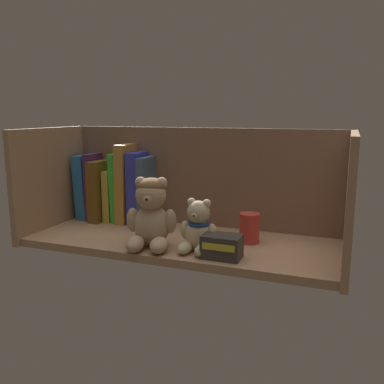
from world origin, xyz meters
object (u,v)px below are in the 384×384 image
(pillar_candle, at_px, (249,228))
(book_0, at_px, (88,186))
(book_2, at_px, (104,190))
(teddy_bear_larger, at_px, (151,214))
(book_4, at_px, (120,187))
(teddy_bear_smaller, at_px, (198,229))
(book_5, at_px, (128,183))
(book_3, at_px, (113,195))
(book_7, at_px, (149,190))
(book_6, at_px, (139,188))
(book_1, at_px, (96,186))
(small_product_box, at_px, (222,246))

(pillar_candle, bearing_deg, book_0, 171.66)
(book_2, xyz_separation_m, teddy_bear_larger, (0.26, -0.20, -0.01))
(book_4, xyz_separation_m, teddy_bear_smaller, (0.32, -0.19, -0.05))
(book_0, height_order, book_2, book_0)
(book_0, distance_m, book_5, 0.15)
(book_2, bearing_deg, book_4, 0.00)
(book_3, distance_m, book_4, 0.04)
(book_5, distance_m, pillar_candle, 0.40)
(book_0, distance_m, teddy_bear_larger, 0.37)
(book_2, height_order, book_4, book_4)
(book_4, relative_size, book_7, 1.03)
(pillar_candle, bearing_deg, book_4, 169.40)
(book_6, height_order, teddy_bear_smaller, book_6)
(book_1, relative_size, book_7, 1.02)
(book_0, xyz_separation_m, small_product_box, (0.50, -0.21, -0.07))
(book_5, bearing_deg, book_7, 0.00)
(teddy_bear_smaller, bearing_deg, teddy_bear_larger, -175.15)
(book_7, height_order, small_product_box, book_7)
(teddy_bear_smaller, distance_m, small_product_box, 0.08)
(book_7, xyz_separation_m, small_product_box, (0.29, -0.21, -0.07))
(book_6, height_order, small_product_box, book_6)
(teddy_bear_larger, bearing_deg, book_6, 124.70)
(book_3, distance_m, book_7, 0.12)
(book_4, bearing_deg, teddy_bear_smaller, -30.38)
(pillar_candle, distance_m, small_product_box, 0.14)
(book_7, distance_m, small_product_box, 0.37)
(book_0, height_order, book_4, book_4)
(book_5, distance_m, teddy_bear_larger, 0.26)
(book_3, height_order, book_7, book_7)
(book_3, xyz_separation_m, teddy_bear_larger, (0.23, -0.20, 0.00))
(teddy_bear_larger, bearing_deg, book_3, 138.93)
(book_6, distance_m, teddy_bear_larger, 0.24)
(book_0, height_order, teddy_bear_smaller, book_0)
(pillar_candle, relative_size, small_product_box, 0.86)
(book_7, bearing_deg, teddy_bear_larger, -62.10)
(book_2, relative_size, teddy_bear_smaller, 1.44)
(book_0, bearing_deg, book_3, 0.00)
(book_0, xyz_separation_m, pillar_candle, (0.53, -0.08, -0.06))
(teddy_bear_larger, height_order, teddy_bear_smaller, teddy_bear_larger)
(book_4, height_order, teddy_bear_smaller, book_4)
(book_0, relative_size, book_5, 0.84)
(book_1, bearing_deg, teddy_bear_smaller, -24.78)
(small_product_box, bearing_deg, book_5, 149.29)
(book_5, bearing_deg, book_6, 0.00)
(book_0, bearing_deg, book_4, 0.00)
(book_3, bearing_deg, book_0, 180.00)
(book_3, relative_size, book_5, 0.66)
(book_2, distance_m, book_7, 0.15)
(book_0, height_order, book_5, book_5)
(book_3, distance_m, teddy_bear_smaller, 0.39)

